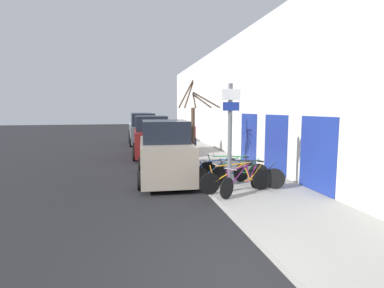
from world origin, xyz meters
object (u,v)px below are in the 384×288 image
(bicycle_3, at_px, (221,173))
(bicycle_4, at_px, (233,170))
(bicycle_0, at_px, (242,181))
(pedestrian_near, at_px, (192,135))
(parked_car_0, at_px, (165,153))
(parked_car_3, at_px, (141,126))
(bicycle_1, at_px, (237,180))
(street_tree, at_px, (194,128))
(bicycle_2, at_px, (247,175))
(parked_car_1, at_px, (151,138))
(signpost, at_px, (230,137))
(parked_car_2, at_px, (143,131))

(bicycle_3, distance_m, bicycle_4, 0.56)
(bicycle_0, bearing_deg, pedestrian_near, -37.33)
(parked_car_0, bearing_deg, parked_car_3, 93.13)
(bicycle_4, bearing_deg, pedestrian_near, 26.56)
(parked_car_0, relative_size, pedestrian_near, 2.66)
(bicycle_0, height_order, pedestrian_near, pedestrian_near)
(bicycle_0, xyz_separation_m, bicycle_1, (-0.13, 0.15, 0.02))
(bicycle_4, distance_m, street_tree, 3.12)
(bicycle_2, xyz_separation_m, street_tree, (-0.99, 3.48, 1.35))
(parked_car_1, bearing_deg, signpost, -78.90)
(parked_car_2, distance_m, pedestrian_near, 6.47)
(bicycle_2, height_order, bicycle_3, bicycle_2)
(bicycle_2, bearing_deg, bicycle_0, 177.08)
(bicycle_0, bearing_deg, parked_car_3, -29.20)
(parked_car_0, relative_size, street_tree, 1.26)
(street_tree, bearing_deg, parked_car_3, 95.23)
(parked_car_1, distance_m, street_tree, 4.79)
(parked_car_1, height_order, pedestrian_near, parked_car_1)
(pedestrian_near, xyz_separation_m, street_tree, (-0.93, -4.46, 0.72))
(parked_car_0, bearing_deg, parked_car_2, 93.86)
(bicycle_2, relative_size, pedestrian_near, 1.20)
(parked_car_0, height_order, parked_car_2, parked_car_2)
(parked_car_3, bearing_deg, parked_car_2, -93.86)
(bicycle_1, bearing_deg, bicycle_2, -52.55)
(bicycle_0, distance_m, bicycle_1, 0.20)
(bicycle_3, bearing_deg, pedestrian_near, -18.07)
(bicycle_4, bearing_deg, bicycle_2, -138.54)
(pedestrian_near, bearing_deg, bicycle_0, 99.86)
(bicycle_1, distance_m, pedestrian_near, 8.49)
(bicycle_1, relative_size, parked_car_2, 0.58)
(parked_car_2, height_order, parked_car_3, parked_car_2)
(bicycle_3, height_order, parked_car_3, parked_car_3)
(pedestrian_near, bearing_deg, parked_car_2, -54.70)
(bicycle_1, xyz_separation_m, parked_car_2, (-2.05, 14.41, 0.52))
(bicycle_3, xyz_separation_m, bicycle_4, (0.50, 0.26, 0.02))
(bicycle_0, relative_size, street_tree, 0.48)
(bicycle_1, distance_m, parked_car_2, 14.56)
(bicycle_2, height_order, parked_car_1, parked_car_1)
(signpost, height_order, parked_car_3, signpost)
(bicycle_0, bearing_deg, bicycle_2, -66.70)
(bicycle_3, bearing_deg, street_tree, -7.41)
(signpost, relative_size, bicycle_3, 1.47)
(bicycle_4, xyz_separation_m, pedestrian_near, (0.13, 7.16, 0.62))
(bicycle_3, distance_m, parked_car_0, 2.49)
(bicycle_2, relative_size, bicycle_3, 0.97)
(bicycle_1, bearing_deg, signpost, 130.66)
(signpost, bearing_deg, bicycle_2, 44.98)
(bicycle_0, distance_m, parked_car_0, 3.57)
(bicycle_2, relative_size, parked_car_3, 0.45)
(signpost, height_order, parked_car_0, signpost)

